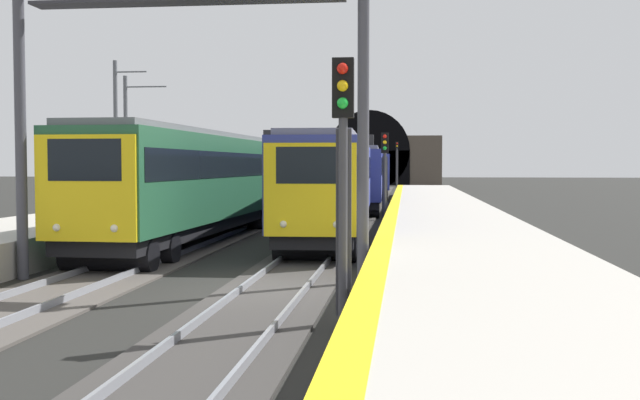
% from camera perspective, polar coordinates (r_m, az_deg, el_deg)
% --- Properties ---
extents(ground_plane, '(320.00, 320.00, 0.00)m').
position_cam_1_polar(ground_plane, '(17.49, -3.33, -6.92)').
color(ground_plane, black).
extents(platform_right, '(112.00, 4.86, 0.96)m').
position_cam_1_polar(platform_right, '(17.24, 11.82, -5.49)').
color(platform_right, '#ADA89E').
rests_on(platform_right, ground_plane).
extents(platform_right_edge_strip, '(112.00, 0.50, 0.01)m').
position_cam_1_polar(platform_right_edge_strip, '(17.11, 4.53, -3.87)').
color(platform_right_edge_strip, yellow).
rests_on(platform_right_edge_strip, platform_right).
extents(track_main_line, '(160.00, 2.63, 0.21)m').
position_cam_1_polar(track_main_line, '(17.49, -3.33, -6.78)').
color(track_main_line, '#383533').
rests_on(track_main_line, ground_plane).
extents(track_adjacent_line, '(160.00, 3.02, 0.21)m').
position_cam_1_polar(track_adjacent_line, '(18.91, -17.96, -6.19)').
color(track_adjacent_line, '#4C4742').
rests_on(track_adjacent_line, ground_plane).
extents(train_main_approaching, '(57.12, 3.27, 4.86)m').
position_cam_1_polar(train_main_approaching, '(49.25, 3.09, 1.92)').
color(train_main_approaching, navy).
rests_on(train_main_approaching, ground_plane).
extents(train_adjacent_platform, '(36.78, 3.32, 5.02)m').
position_cam_1_polar(train_adjacent_platform, '(37.33, -5.50, 1.81)').
color(train_adjacent_platform, '#235638').
rests_on(train_adjacent_platform, ground_plane).
extents(railway_signal_near, '(0.39, 0.38, 4.79)m').
position_cam_1_polar(railway_signal_near, '(13.42, 1.75, 2.70)').
color(railway_signal_near, '#38383D').
rests_on(railway_signal_near, ground_plane).
extents(railway_signal_mid, '(0.39, 0.38, 4.56)m').
position_cam_1_polar(railway_signal_mid, '(39.11, 4.90, 2.49)').
color(railway_signal_mid, '#38383D').
rests_on(railway_signal_mid, ground_plane).
extents(railway_signal_far, '(0.39, 0.38, 5.58)m').
position_cam_1_polar(railway_signal_far, '(88.41, 5.82, 2.88)').
color(railway_signal_far, '#38383D').
rests_on(railway_signal_far, ground_plane).
extents(overhead_signal_gantry, '(0.70, 8.94, 7.70)m').
position_cam_1_polar(overhead_signal_gantry, '(19.18, -10.00, 11.26)').
color(overhead_signal_gantry, '#3F3F47').
rests_on(overhead_signal_gantry, ground_plane).
extents(tunnel_portal, '(2.57, 20.78, 11.64)m').
position_cam_1_polar(tunnel_portal, '(110.55, 3.76, 3.02)').
color(tunnel_portal, '#51473D').
rests_on(tunnel_portal, ground_plane).
extents(catenary_mast_near, '(0.22, 1.80, 8.35)m').
position_cam_1_polar(catenary_mast_near, '(41.19, -15.08, 4.47)').
color(catenary_mast_near, '#595B60').
rests_on(catenary_mast_near, ground_plane).
extents(catenary_mast_far, '(0.22, 2.41, 7.72)m').
position_cam_1_polar(catenary_mast_far, '(42.50, -14.34, 4.03)').
color(catenary_mast_far, '#595B60').
rests_on(catenary_mast_far, ground_plane).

